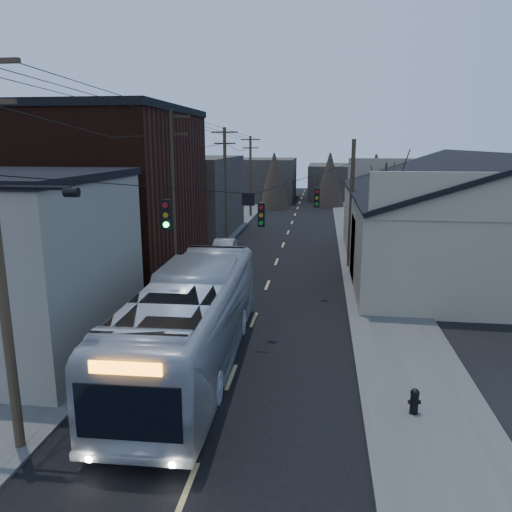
# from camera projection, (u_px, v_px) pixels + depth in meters

# --- Properties ---
(road_surface) EXTENTS (9.00, 110.00, 0.02)m
(road_surface) POSITION_uv_depth(u_px,v_px,m) (281.00, 250.00, 39.24)
(road_surface) COLOR black
(road_surface) RESTS_ON ground
(sidewalk_left) EXTENTS (4.00, 110.00, 0.12)m
(sidewalk_left) POSITION_uv_depth(u_px,v_px,m) (201.00, 247.00, 40.06)
(sidewalk_left) COLOR #474744
(sidewalk_left) RESTS_ON ground
(sidewalk_right) EXTENTS (4.00, 110.00, 0.12)m
(sidewalk_right) POSITION_uv_depth(u_px,v_px,m) (365.00, 252.00, 38.40)
(sidewalk_right) COLOR #474744
(sidewalk_right) RESTS_ON ground
(building_clapboard) EXTENTS (8.00, 8.00, 7.00)m
(building_clapboard) POSITION_uv_depth(u_px,v_px,m) (6.00, 269.00, 19.31)
(building_clapboard) COLOR gray
(building_clapboard) RESTS_ON ground
(building_brick) EXTENTS (10.00, 12.00, 10.00)m
(building_brick) POSITION_uv_depth(u_px,v_px,m) (101.00, 199.00, 29.74)
(building_brick) COLOR black
(building_brick) RESTS_ON ground
(building_left_far) EXTENTS (9.00, 14.00, 7.00)m
(building_left_far) POSITION_uv_depth(u_px,v_px,m) (183.00, 196.00, 45.47)
(building_left_far) COLOR #332D29
(building_left_far) RESTS_ON ground
(warehouse) EXTENTS (16.16, 20.60, 7.73)m
(warehouse) POSITION_uv_depth(u_px,v_px,m) (476.00, 231.00, 32.15)
(warehouse) COLOR gray
(warehouse) RESTS_ON ground
(building_far_left) EXTENTS (10.00, 12.00, 6.00)m
(building_far_left) POSITION_uv_depth(u_px,v_px,m) (260.00, 179.00, 73.17)
(building_far_left) COLOR #332D29
(building_far_left) RESTS_ON ground
(building_far_right) EXTENTS (12.00, 14.00, 5.00)m
(building_far_right) POSITION_uv_depth(u_px,v_px,m) (348.00, 181.00, 76.46)
(building_far_right) COLOR #332D29
(building_far_right) RESTS_ON ground
(bare_tree) EXTENTS (0.40, 0.40, 7.20)m
(bare_tree) POSITION_uv_depth(u_px,v_px,m) (383.00, 228.00, 27.95)
(bare_tree) COLOR black
(bare_tree) RESTS_ON ground
(utility_lines) EXTENTS (11.24, 45.28, 10.50)m
(utility_lines) POSITION_uv_depth(u_px,v_px,m) (228.00, 194.00, 32.87)
(utility_lines) COLOR #382B1E
(utility_lines) RESTS_ON ground
(bus) EXTENTS (3.41, 13.28, 3.68)m
(bus) POSITION_uv_depth(u_px,v_px,m) (191.00, 321.00, 18.34)
(bus) COLOR #ABB0B8
(bus) RESTS_ON ground
(parked_car) EXTENTS (1.59, 4.20, 1.37)m
(parked_car) POSITION_uv_depth(u_px,v_px,m) (224.00, 249.00, 36.32)
(parked_car) COLOR #95979C
(parked_car) RESTS_ON ground
(fire_hydrant) EXTENTS (0.38, 0.28, 0.82)m
(fire_hydrant) POSITION_uv_depth(u_px,v_px,m) (414.00, 400.00, 15.28)
(fire_hydrant) COLOR black
(fire_hydrant) RESTS_ON sidewalk_right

